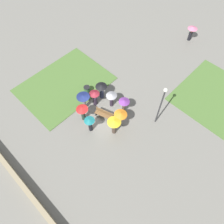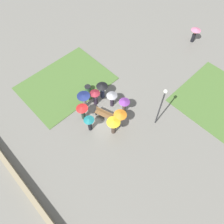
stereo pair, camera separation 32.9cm
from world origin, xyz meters
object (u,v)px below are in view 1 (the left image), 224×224
Objects in this scene: crowd_person_yellow at (114,124)px; crowd_person_navy at (83,99)px; crowd_person_orange at (120,116)px; crowd_person_grey at (112,97)px; lamp_post at (162,102)px; crowd_person_maroon at (95,96)px; trash_bin at (87,90)px; crowd_person_red at (82,111)px; crowd_person_black at (101,89)px; crowd_person_purple at (124,103)px; park_bench at (104,114)px; lone_walker_far_path at (192,31)px; crowd_person_teal at (90,123)px.

crowd_person_navy is at bearing -10.80° from crowd_person_yellow.
crowd_person_orange is 2.29m from crowd_person_grey.
crowd_person_maroon is (-5.33, -2.45, -1.84)m from lamp_post.
trash_bin is at bearing 54.71° from crowd_person_grey.
crowd_person_yellow is at bearing 119.64° from crowd_person_red.
lamp_post reaches higher than crowd_person_red.
crowd_person_orange reaches higher than trash_bin.
crowd_person_black is 2.95m from crowd_person_red.
crowd_person_purple reaches higher than crowd_person_grey.
trash_bin is 0.44× the size of crowd_person_black.
park_bench is 14.56m from lone_walker_far_path.
crowd_person_navy is (-0.25, -1.99, 0.18)m from crowd_person_black.
crowd_person_red is 2.93m from crowd_person_grey.
crowd_person_grey is 0.98× the size of lone_walker_far_path.
crowd_person_yellow reaches higher than crowd_person_red.
crowd_person_teal is at bearing -134.08° from crowd_person_black.
lamp_post is at bearing -59.92° from crowd_person_black.
lamp_post is 2.38× the size of crowd_person_orange.
crowd_person_red is 1.34m from crowd_person_teal.
crowd_person_red is 0.91× the size of crowd_person_orange.
crowd_person_maroon is at bearing -9.15° from lone_walker_far_path.
crowd_person_maroon is (-1.67, 0.44, 0.69)m from park_bench.
crowd_person_yellow is 1.12× the size of lone_walker_far_path.
crowd_person_purple is at bearing -137.38° from crowd_person_teal.
crowd_person_yellow is at bearing -34.04° from park_bench.
crowd_person_navy is 0.96× the size of crowd_person_yellow.
crowd_person_teal is at bearing -105.73° from crowd_person_navy.
crowd_person_red reaches higher than crowd_person_grey.
crowd_person_purple is 1.32m from crowd_person_grey.
park_bench is at bearing -14.39° from trash_bin.
crowd_person_yellow is 15.20m from lone_walker_far_path.
lamp_post is 6.14m from crowd_person_teal.
crowd_person_purple is 3.53m from crowd_person_teal.
lamp_post is at bearing 20.83° from park_bench.
park_bench is at bearing -2.42° from lone_walker_far_path.
park_bench is at bearing -27.85° from crowd_person_yellow.
crowd_person_teal is at bearing -13.80° from crowd_person_purple.
crowd_person_yellow is at bearing 3.96° from lone_walker_far_path.
trash_bin is at bearing -46.95° from crowd_person_maroon.
trash_bin is 4.31m from crowd_person_teal.
trash_bin is 0.46× the size of crowd_person_grey.
crowd_person_grey is (1.62, 1.94, -0.19)m from crowd_person_navy.
trash_bin is at bearing -26.46° from crowd_person_yellow.
crowd_person_yellow is (1.63, 1.26, 0.20)m from crowd_person_teal.
crowd_person_red is at bearing 70.87° from crowd_person_maroon.
crowd_person_grey is at bearing -159.96° from lamp_post.
crowd_person_navy reaches higher than crowd_person_teal.
park_bench reaches higher than trash_bin.
crowd_person_maroon is 14.14m from lone_walker_far_path.
lone_walker_far_path is at bearing 78.53° from trash_bin.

